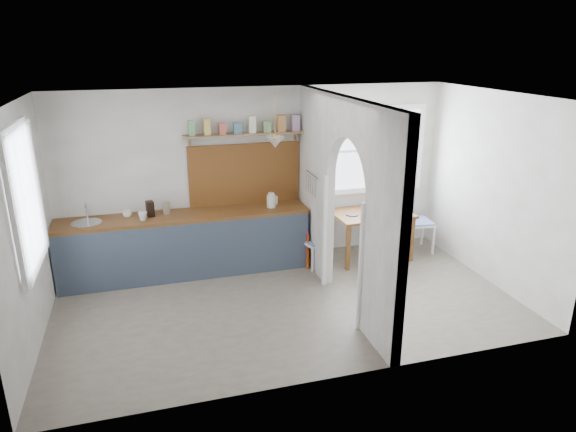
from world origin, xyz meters
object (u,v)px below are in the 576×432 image
object	(u,v)px
dining_table	(370,235)
vase	(371,203)
chair_left	(316,240)
kettle	(271,200)
chair_right	(417,221)

from	to	relation	value
dining_table	vase	xyz separation A→B (m)	(0.06, 0.18, 0.45)
chair_left	vase	distance (m)	1.10
dining_table	kettle	size ratio (longest dim) A/B	5.46
vase	chair_right	bearing A→B (deg)	-10.78
dining_table	kettle	distance (m)	1.66
vase	chair_left	bearing A→B (deg)	-164.71
chair_left	kettle	size ratio (longest dim) A/B	3.78
chair_left	dining_table	bearing A→B (deg)	80.82
dining_table	chair_left	world-z (taller)	chair_left
chair_right	kettle	xyz separation A→B (m)	(-2.34, 0.14, 0.51)
dining_table	vase	world-z (taller)	vase
kettle	chair_right	bearing A→B (deg)	-12.60
dining_table	kettle	xyz separation A→B (m)	(-1.53, 0.17, 0.64)
chair_left	vase	size ratio (longest dim) A/B	4.61
kettle	vase	size ratio (longest dim) A/B	1.22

